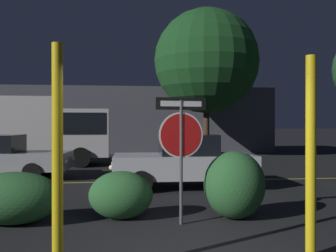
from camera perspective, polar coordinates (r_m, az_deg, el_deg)
name	(u,v)px	position (r m, az deg, el deg)	size (l,w,h in m)	color
road_center_stripe	(149,181)	(11.90, -2.88, -8.42)	(34.92, 0.12, 0.01)	gold
stop_sign	(181,135)	(6.73, 2.01, -1.34)	(0.93, 0.17, 2.29)	#4C4C51
yellow_pole_left	(57,164)	(4.42, -16.49, -5.53)	(0.12, 0.12, 2.73)	yellow
yellow_pole_right	(311,156)	(5.47, 20.94, -4.30)	(0.14, 0.14, 2.75)	yellow
hedge_bush_1	(13,198)	(7.42, -22.50, -10.11)	(1.74, 1.09, 0.95)	#2D6633
hedge_bush_2	(121,195)	(7.30, -7.18, -10.38)	(1.22, 0.89, 0.91)	#2D6633
hedge_bush_3	(234,185)	(7.35, 10.09, -8.80)	(1.18, 1.07, 1.30)	#285B2D
passing_car_2	(185,162)	(10.69, 2.53, -5.43)	(4.08, 1.91, 1.51)	silver
delivery_truck	(43,129)	(17.23, -18.48, -0.41)	(5.84, 2.72, 2.95)	silver
tree_1	(206,61)	(20.35, 5.87, 9.79)	(5.57, 5.57, 7.95)	#422D1E
building_backdrop	(94,120)	(24.17, -11.16, 0.87)	(22.53, 3.22, 4.09)	#4C4C56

